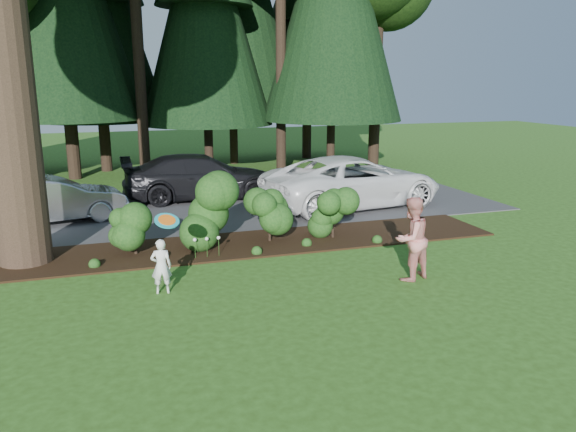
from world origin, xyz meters
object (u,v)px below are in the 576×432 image
object	(u,v)px
car_silver_wagon	(54,200)
car_white_suv	(353,182)
frisbee	(167,221)
child	(161,266)
adult	(411,239)
car_dark_suv	(201,177)

from	to	relation	value
car_silver_wagon	car_white_suv	distance (m)	9.85
car_white_suv	frisbee	size ratio (longest dim) A/B	12.07
child	adult	bearing A→B (deg)	177.05
adult	car_white_suv	bearing A→B (deg)	-124.19
child	frisbee	bearing A→B (deg)	145.92
car_white_suv	child	size ratio (longest dim) A/B	5.41
car_white_suv	child	bearing A→B (deg)	122.04
car_silver_wagon	car_white_suv	size ratio (longest dim) A/B	0.68
car_silver_wagon	car_white_suv	world-z (taller)	car_white_suv
child	frisbee	distance (m)	1.03
car_silver_wagon	frisbee	distance (m)	7.75
car_silver_wagon	child	xyz separation A→B (m)	(2.62, -7.06, -0.16)
car_white_suv	adult	world-z (taller)	adult
car_white_suv	frisbee	xyz separation A→B (m)	(-7.05, -6.41, 0.68)
car_silver_wagon	car_white_suv	bearing A→B (deg)	-106.19
car_white_suv	frisbee	bearing A→B (deg)	123.23
child	frisbee	size ratio (longest dim) A/B	2.23
car_dark_suv	car_white_suv	bearing A→B (deg)	-121.41
car_dark_suv	car_silver_wagon	bearing A→B (deg)	113.87
car_silver_wagon	child	size ratio (longest dim) A/B	3.68
car_white_suv	car_dark_suv	size ratio (longest dim) A/B	1.12
frisbee	car_white_suv	bearing A→B (deg)	42.27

